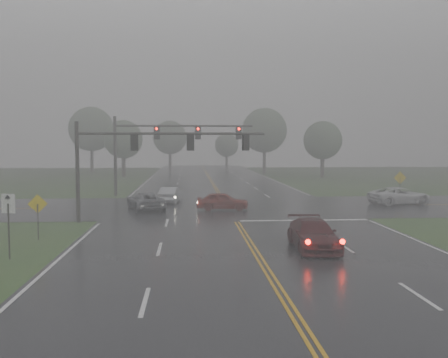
{
  "coord_description": "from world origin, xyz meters",
  "views": [
    {
      "loc": [
        -3.09,
        -17.7,
        5.03
      ],
      "look_at": [
        -0.69,
        16.0,
        2.67
      ],
      "focal_mm": 40.0,
      "sensor_mm": 36.0,
      "label": 1
    }
  ],
  "objects": [
    {
      "name": "sign_arrow_white",
      "position": [
        -10.94,
        4.48,
        2.01
      ],
      "size": [
        0.63,
        0.2,
        2.88
      ],
      "rotation": [
        0.0,
        0.0,
        -0.25
      ],
      "color": "black",
      "rests_on": "ground"
    },
    {
      "name": "sedan_red",
      "position": [
        -0.5,
        20.09,
        0.0
      ],
      "size": [
        4.1,
        1.92,
        1.36
      ],
      "primitive_type": "imported",
      "rotation": [
        0.0,
        0.0,
        1.49
      ],
      "color": "maroon",
      "rests_on": "ground"
    },
    {
      "name": "main_road",
      "position": [
        0.0,
        20.0,
        0.0
      ],
      "size": [
        18.0,
        160.0,
        0.02
      ],
      "primitive_type": "cube",
      "color": "black",
      "rests_on": "ground"
    },
    {
      "name": "tree_e_near",
      "position": [
        17.12,
        56.46,
        5.6
      ],
      "size": [
        5.81,
        5.81,
        8.53
      ],
      "color": "#362D23",
      "rests_on": "ground"
    },
    {
      "name": "tree_nw_b",
      "position": [
        -20.42,
        73.2,
        7.72
      ],
      "size": [
        7.98,
        7.98,
        11.72
      ],
      "color": "#362D23",
      "rests_on": "ground"
    },
    {
      "name": "ground",
      "position": [
        0.0,
        0.0,
        0.0
      ],
      "size": [
        180.0,
        180.0,
        0.0
      ],
      "primitive_type": "plane",
      "color": "#29471E",
      "rests_on": "ground"
    },
    {
      "name": "signal_gantry_near",
      "position": [
        -6.42,
        14.78,
        4.57
      ],
      "size": [
        12.19,
        0.28,
        6.48
      ],
      "color": "black",
      "rests_on": "ground"
    },
    {
      "name": "tree_nw_a",
      "position": [
        -13.17,
        60.57,
        5.76
      ],
      "size": [
        5.97,
        5.97,
        8.76
      ],
      "color": "#362D23",
      "rests_on": "ground"
    },
    {
      "name": "stop_bar",
      "position": [
        4.5,
        14.4,
        0.0
      ],
      "size": [
        8.5,
        0.5,
        0.01
      ],
      "primitive_type": "cube",
      "color": "silver",
      "rests_on": "ground"
    },
    {
      "name": "tree_n_far",
      "position": [
        4.9,
        86.97,
        4.77
      ],
      "size": [
        4.95,
        4.95,
        7.26
      ],
      "color": "#362D23",
      "rests_on": "ground"
    },
    {
      "name": "sign_diamond_west",
      "position": [
        -10.98,
        8.82,
        1.63
      ],
      "size": [
        1.0,
        0.21,
        2.42
      ],
      "rotation": [
        0.0,
        0.0,
        0.17
      ],
      "color": "black",
      "rests_on": "ground"
    },
    {
      "name": "pickup_white",
      "position": [
        14.5,
        22.57,
        0.0
      ],
      "size": [
        5.55,
        3.37,
        1.44
      ],
      "primitive_type": "imported",
      "rotation": [
        0.0,
        0.0,
        1.77
      ],
      "color": "silver",
      "rests_on": "ground"
    },
    {
      "name": "tree_n_mid",
      "position": [
        -6.68,
        79.35,
        6.3
      ],
      "size": [
        6.53,
        6.53,
        9.58
      ],
      "color": "#362D23",
      "rests_on": "ground"
    },
    {
      "name": "car_grey",
      "position": [
        -6.37,
        20.5,
        0.0
      ],
      "size": [
        3.54,
        5.24,
        1.33
      ],
      "primitive_type": "imported",
      "rotation": [
        0.0,
        0.0,
        3.44
      ],
      "color": "#55575D",
      "rests_on": "ground"
    },
    {
      "name": "sign_diamond_east",
      "position": [
        15.12,
        24.0,
        1.82
      ],
      "size": [
        1.12,
        0.12,
        2.7
      ],
      "rotation": [
        0.0,
        0.0,
        0.06
      ],
      "color": "black",
      "rests_on": "ground"
    },
    {
      "name": "tree_ne_a",
      "position": [
        9.83,
        66.81,
        7.38
      ],
      "size": [
        7.63,
        7.63,
        11.21
      ],
      "color": "#362D23",
      "rests_on": "ground"
    },
    {
      "name": "sedan_silver",
      "position": [
        -4.66,
        25.17,
        0.0
      ],
      "size": [
        2.0,
        4.26,
        1.35
      ],
      "primitive_type": "imported",
      "rotation": [
        0.0,
        0.0,
        3.0
      ],
      "color": "#ABAEB3",
      "rests_on": "ground"
    },
    {
      "name": "cross_street",
      "position": [
        0.0,
        22.0,
        0.0
      ],
      "size": [
        120.0,
        14.0,
        0.02
      ],
      "primitive_type": "cube",
      "color": "black",
      "rests_on": "ground"
    },
    {
      "name": "signal_gantry_far",
      "position": [
        -6.03,
        31.38,
        5.43
      ],
      "size": [
        13.56,
        0.39,
        7.73
      ],
      "color": "black",
      "rests_on": "ground"
    },
    {
      "name": "sedan_maroon",
      "position": [
        2.85,
        5.53,
        0.0
      ],
      "size": [
        2.08,
        4.86,
        1.4
      ],
      "primitive_type": "imported",
      "rotation": [
        0.0,
        0.0,
        -0.02
      ],
      "color": "#3A0A0D",
      "rests_on": "ground"
    }
  ]
}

